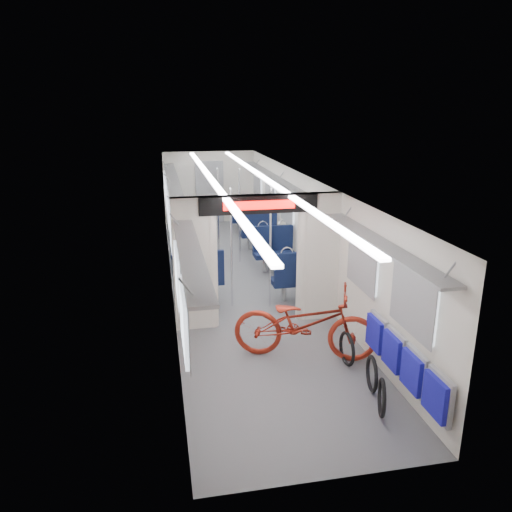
# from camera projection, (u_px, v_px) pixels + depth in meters

# --- Properties ---
(carriage) EXTENTS (12.00, 12.02, 2.31)m
(carriage) POSITION_uv_depth(u_px,v_px,m) (241.00, 219.00, 10.14)
(carriage) COLOR #515456
(carriage) RESTS_ON ground
(bicycle) EXTENTS (2.30, 1.44, 1.14)m
(bicycle) POSITION_uv_depth(u_px,v_px,m) (305.00, 323.00, 7.55)
(bicycle) COLOR #9D2716
(bicycle) RESTS_ON ground
(flip_bench) EXTENTS (0.12, 2.14, 0.55)m
(flip_bench) POSITION_uv_depth(u_px,v_px,m) (403.00, 361.00, 6.41)
(flip_bench) COLOR gray
(flip_bench) RESTS_ON carriage
(bike_hoop_a) EXTENTS (0.20, 0.49, 0.50)m
(bike_hoop_a) POSITION_uv_depth(u_px,v_px,m) (382.00, 399.00, 6.21)
(bike_hoop_a) COLOR black
(bike_hoop_a) RESTS_ON ground
(bike_hoop_b) EXTENTS (0.13, 0.51, 0.51)m
(bike_hoop_b) POSITION_uv_depth(u_px,v_px,m) (372.00, 375.00, 6.75)
(bike_hoop_b) COLOR black
(bike_hoop_b) RESTS_ON ground
(bike_hoop_c) EXTENTS (0.07, 0.53, 0.53)m
(bike_hoop_c) POSITION_uv_depth(u_px,v_px,m) (347.00, 350.00, 7.42)
(bike_hoop_c) COLOR black
(bike_hoop_c) RESTS_ON ground
(seat_bay_near_left) EXTENTS (0.96, 2.33, 1.18)m
(seat_bay_near_left) POSITION_uv_depth(u_px,v_px,m) (195.00, 258.00, 10.68)
(seat_bay_near_left) COLOR black
(seat_bay_near_left) RESTS_ON ground
(seat_bay_near_right) EXTENTS (0.95, 2.28, 1.16)m
(seat_bay_near_right) POSITION_uv_depth(u_px,v_px,m) (284.00, 259.00, 10.64)
(seat_bay_near_right) COLOR black
(seat_bay_near_right) RESTS_ON ground
(seat_bay_far_left) EXTENTS (0.93, 2.16, 1.13)m
(seat_bay_far_left) POSITION_uv_depth(u_px,v_px,m) (186.00, 226.00, 13.53)
(seat_bay_far_left) COLOR black
(seat_bay_far_left) RESTS_ON ground
(seat_bay_far_right) EXTENTS (0.94, 2.19, 1.14)m
(seat_bay_far_right) POSITION_uv_depth(u_px,v_px,m) (252.00, 221.00, 14.14)
(seat_bay_far_right) COLOR black
(seat_bay_far_right) RESTS_ON ground
(stanchion_near_left) EXTENTS (0.04, 0.04, 2.30)m
(stanchion_near_left) POSITION_uv_depth(u_px,v_px,m) (231.00, 249.00, 9.33)
(stanchion_near_left) COLOR silver
(stanchion_near_left) RESTS_ON ground
(stanchion_near_right) EXTENTS (0.04, 0.04, 2.30)m
(stanchion_near_right) POSITION_uv_depth(u_px,v_px,m) (270.00, 249.00, 9.30)
(stanchion_near_right) COLOR silver
(stanchion_near_right) RESTS_ON ground
(stanchion_far_left) EXTENTS (0.04, 0.04, 2.30)m
(stanchion_far_left) POSITION_uv_depth(u_px,v_px,m) (218.00, 216.00, 12.05)
(stanchion_far_left) COLOR silver
(stanchion_far_left) RESTS_ON ground
(stanchion_far_right) EXTENTS (0.05, 0.05, 2.30)m
(stanchion_far_right) POSITION_uv_depth(u_px,v_px,m) (240.00, 216.00, 12.00)
(stanchion_far_right) COLOR silver
(stanchion_far_right) RESTS_ON ground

